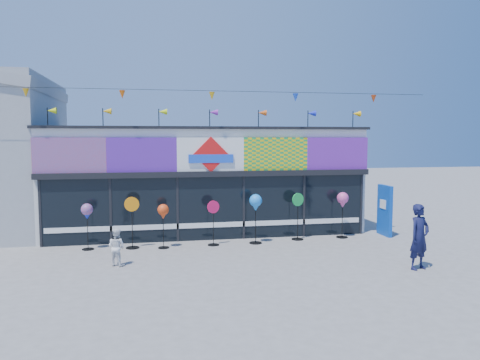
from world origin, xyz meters
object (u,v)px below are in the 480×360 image
object	(u,v)px
spinner_0	(87,213)
spinner_5	(298,215)
blue_sign	(385,210)
spinner_2	(163,213)
spinner_3	(213,222)
spinner_1	(132,221)
spinner_6	(343,201)
adult_man	(419,237)
child	(117,247)
spinner_4	(256,204)

from	to	relation	value
spinner_0	spinner_5	xyz separation A→B (m)	(7.28, 0.15, -0.33)
blue_sign	spinner_2	distance (m)	8.31
blue_sign	spinner_3	size ratio (longest dim) A/B	1.23
spinner_1	spinner_2	world-z (taller)	spinner_1
spinner_2	spinner_6	bearing A→B (deg)	3.72
spinner_2	spinner_6	distance (m)	6.56
spinner_6	adult_man	bearing A→B (deg)	-84.36
blue_sign	child	size ratio (longest dim) A/B	1.76
adult_man	spinner_6	bearing A→B (deg)	76.20
spinner_3	spinner_6	xyz separation A→B (m)	(4.85, 0.33, 0.54)
spinner_4	adult_man	xyz separation A→B (m)	(3.79, -4.02, -0.47)
blue_sign	child	xyz separation A→B (m)	(-9.68, -2.43, -0.42)
child	adult_man	bearing A→B (deg)	-160.61
blue_sign	spinner_2	world-z (taller)	blue_sign
spinner_1	spinner_3	xyz separation A→B (m)	(2.72, -0.08, -0.10)
spinner_1	spinner_2	size ratio (longest dim) A/B	1.16
spinner_4	spinner_6	distance (m)	3.38
blue_sign	spinner_1	distance (m)	9.31
spinner_0	spinner_2	size ratio (longest dim) A/B	1.03
spinner_1	spinner_3	world-z (taller)	spinner_1
blue_sign	spinner_0	distance (m)	10.76
blue_sign	child	world-z (taller)	blue_sign
spinner_4	adult_man	size ratio (longest dim) A/B	0.94
spinner_3	adult_man	xyz separation A→B (m)	(5.28, -4.01, 0.10)
spinner_1	spinner_6	size ratio (longest dim) A/B	1.02
spinner_5	adult_man	distance (m)	4.83
spinner_5	spinner_3	bearing A→B (deg)	-174.31
spinner_1	spinner_2	bearing A→B (deg)	-9.97
spinner_4	child	xyz separation A→B (m)	(-4.58, -2.02, -0.85)
spinner_3	spinner_5	distance (m)	3.14
spinner_0	spinner_1	size ratio (longest dim) A/B	0.89
spinner_1	spinner_6	bearing A→B (deg)	1.86
blue_sign	spinner_4	xyz separation A→B (m)	(-5.10, -0.41, 0.43)
spinner_3	spinner_5	world-z (taller)	spinner_5
spinner_1	spinner_4	size ratio (longest dim) A/B	1.00
spinner_0	spinner_5	bearing A→B (deg)	1.18
spinner_1	spinner_2	distance (m)	1.07
spinner_3	spinner_4	distance (m)	1.59
spinner_2	spinner_5	distance (m)	4.85
spinner_3	spinner_5	xyz separation A→B (m)	(3.12, 0.31, 0.08)
spinner_3	spinner_4	world-z (taller)	spinner_4
spinner_3	child	distance (m)	3.70
spinner_0	spinner_5	world-z (taller)	spinner_5
spinner_2	adult_man	world-z (taller)	adult_man
spinner_3	adult_man	world-z (taller)	adult_man
spinner_6	child	distance (m)	8.32
spinner_4	adult_man	world-z (taller)	adult_man
adult_man	child	size ratio (longest dim) A/B	1.70
spinner_6	adult_man	world-z (taller)	adult_man
spinner_2	spinner_4	xyz separation A→B (m)	(3.19, 0.10, 0.20)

